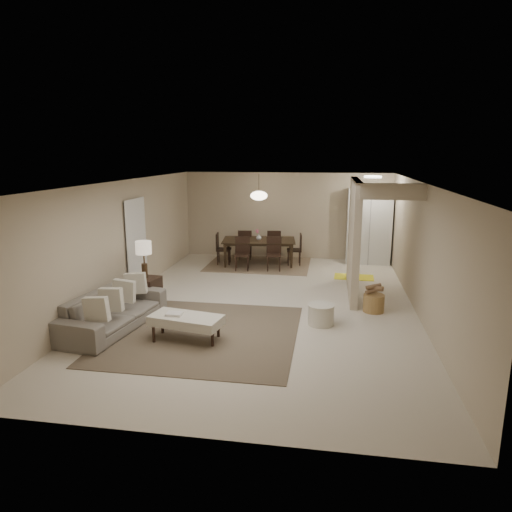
% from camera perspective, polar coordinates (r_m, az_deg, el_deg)
% --- Properties ---
extents(floor, '(9.00, 9.00, 0.00)m').
position_cam_1_polar(floor, '(9.38, 1.00, -6.22)').
color(floor, beige).
rests_on(floor, ground).
extents(ceiling, '(9.00, 9.00, 0.00)m').
position_cam_1_polar(ceiling, '(8.88, 1.06, 9.21)').
color(ceiling, white).
rests_on(ceiling, back_wall).
extents(back_wall, '(6.00, 0.00, 6.00)m').
position_cam_1_polar(back_wall, '(13.46, 3.81, 5.05)').
color(back_wall, '#C0AE91').
rests_on(back_wall, floor).
extents(left_wall, '(0.00, 9.00, 9.00)m').
position_cam_1_polar(left_wall, '(9.93, -16.38, 1.79)').
color(left_wall, '#C0AE91').
rests_on(left_wall, floor).
extents(right_wall, '(0.00, 9.00, 9.00)m').
position_cam_1_polar(right_wall, '(9.12, 20.02, 0.60)').
color(right_wall, '#C0AE91').
rests_on(right_wall, floor).
extents(partition, '(0.15, 2.50, 2.50)m').
position_cam_1_polar(partition, '(10.20, 12.13, 2.31)').
color(partition, '#C0AE91').
rests_on(partition, floor).
extents(doorway, '(0.04, 0.90, 2.04)m').
position_cam_1_polar(doorway, '(10.49, -14.76, 1.18)').
color(doorway, black).
rests_on(doorway, floor).
extents(pantry_cabinet, '(1.20, 0.55, 2.10)m').
position_cam_1_polar(pantry_cabinet, '(13.12, 13.93, 3.62)').
color(pantry_cabinet, silver).
rests_on(pantry_cabinet, floor).
extents(flush_light, '(0.44, 0.44, 0.05)m').
position_cam_1_polar(flush_light, '(12.03, 14.40, 9.56)').
color(flush_light, white).
rests_on(flush_light, ceiling).
extents(living_rug, '(3.20, 3.20, 0.01)m').
position_cam_1_polar(living_rug, '(8.04, -6.61, -9.59)').
color(living_rug, brown).
rests_on(living_rug, floor).
extents(sofa, '(2.36, 1.19, 0.66)m').
position_cam_1_polar(sofa, '(8.50, -17.37, -6.51)').
color(sofa, slate).
rests_on(sofa, floor).
extents(ottoman_bench, '(1.27, 0.75, 0.43)m').
position_cam_1_polar(ottoman_bench, '(7.70, -8.73, -7.98)').
color(ottoman_bench, beige).
rests_on(ottoman_bench, living_rug).
extents(side_table, '(0.58, 0.58, 0.57)m').
position_cam_1_polar(side_table, '(9.63, -13.61, -4.31)').
color(side_table, black).
rests_on(side_table, floor).
extents(table_lamp, '(0.32, 0.32, 0.76)m').
position_cam_1_polar(table_lamp, '(9.42, -13.87, 0.62)').
color(table_lamp, '#442F1D').
rests_on(table_lamp, side_table).
extents(round_pouf, '(0.48, 0.48, 0.38)m').
position_cam_1_polar(round_pouf, '(8.41, 8.12, -7.27)').
color(round_pouf, beige).
rests_on(round_pouf, floor).
extents(wicker_basket, '(0.46, 0.46, 0.35)m').
position_cam_1_polar(wicker_basket, '(9.28, 14.50, -5.73)').
color(wicker_basket, olive).
rests_on(wicker_basket, floor).
extents(dining_rug, '(2.80, 2.10, 0.01)m').
position_cam_1_polar(dining_rug, '(12.76, 0.35, -1.04)').
color(dining_rug, '#7A634B').
rests_on(dining_rug, floor).
extents(dining_table, '(2.11, 1.34, 0.70)m').
position_cam_1_polar(dining_table, '(12.68, 0.35, 0.47)').
color(dining_table, black).
rests_on(dining_table, dining_rug).
extents(dining_chairs, '(2.38, 1.83, 0.88)m').
position_cam_1_polar(dining_chairs, '(12.67, 0.35, 0.87)').
color(dining_chairs, black).
rests_on(dining_chairs, dining_rug).
extents(vase, '(0.18, 0.18, 0.16)m').
position_cam_1_polar(vase, '(12.60, 0.35, 2.39)').
color(vase, white).
rests_on(vase, dining_table).
extents(yellow_mat, '(0.99, 0.63, 0.01)m').
position_cam_1_polar(yellow_mat, '(11.72, 12.14, -2.58)').
color(yellow_mat, yellow).
rests_on(yellow_mat, floor).
extents(pendant_light, '(0.46, 0.46, 0.71)m').
position_cam_1_polar(pendant_light, '(12.44, 0.36, 7.56)').
color(pendant_light, '#442F1D').
rests_on(pendant_light, ceiling).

